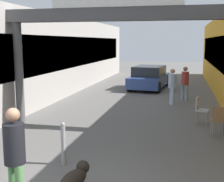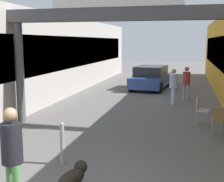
{
  "view_description": "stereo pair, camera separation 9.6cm",
  "coord_description": "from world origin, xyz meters",
  "px_view_note": "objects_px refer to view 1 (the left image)",
  "views": [
    {
      "loc": [
        2.0,
        -3.3,
        2.72
      ],
      "look_at": [
        0.0,
        5.42,
        1.3
      ],
      "focal_mm": 50.0,
      "sensor_mm": 36.0,
      "label": 1
    },
    {
      "loc": [
        2.1,
        -3.28,
        2.72
      ],
      "look_at": [
        0.0,
        5.42,
        1.3
      ],
      "focal_mm": 50.0,
      "sensor_mm": 36.0,
      "label": 2
    }
  ],
  "objects_px": {
    "bollard_post_metal": "(63,143)",
    "cafe_chair_aluminium_farther": "(200,108)",
    "pedestrian_with_dog": "(15,153)",
    "parked_car_blue": "(149,78)",
    "cafe_chair_wood_nearer": "(219,118)",
    "pedestrian_carrying_crate": "(185,81)",
    "pedestrian_elderly_walking": "(172,84)",
    "dog_on_leash": "(75,178)"
  },
  "relations": [
    {
      "from": "pedestrian_with_dog",
      "to": "cafe_chair_wood_nearer",
      "type": "distance_m",
      "value": 6.12
    },
    {
      "from": "pedestrian_with_dog",
      "to": "cafe_chair_aluminium_farther",
      "type": "bearing_deg",
      "value": 63.25
    },
    {
      "from": "parked_car_blue",
      "to": "cafe_chair_wood_nearer",
      "type": "bearing_deg",
      "value": -71.63
    },
    {
      "from": "dog_on_leash",
      "to": "bollard_post_metal",
      "type": "relative_size",
      "value": 0.87
    },
    {
      "from": "dog_on_leash",
      "to": "parked_car_blue",
      "type": "height_order",
      "value": "parked_car_blue"
    },
    {
      "from": "pedestrian_with_dog",
      "to": "parked_car_blue",
      "type": "xyz_separation_m",
      "value": [
        0.66,
        13.8,
        -0.33
      ]
    },
    {
      "from": "cafe_chair_aluminium_farther",
      "to": "bollard_post_metal",
      "type": "bearing_deg",
      "value": -125.77
    },
    {
      "from": "pedestrian_carrying_crate",
      "to": "parked_car_blue",
      "type": "xyz_separation_m",
      "value": [
        -2.0,
        3.31,
        -0.25
      ]
    },
    {
      "from": "pedestrian_carrying_crate",
      "to": "bollard_post_metal",
      "type": "relative_size",
      "value": 1.62
    },
    {
      "from": "dog_on_leash",
      "to": "cafe_chair_wood_nearer",
      "type": "relative_size",
      "value": 0.95
    },
    {
      "from": "pedestrian_elderly_walking",
      "to": "pedestrian_carrying_crate",
      "type": "bearing_deg",
      "value": 64.98
    },
    {
      "from": "pedestrian_with_dog",
      "to": "pedestrian_elderly_walking",
      "type": "bearing_deg",
      "value": 77.16
    },
    {
      "from": "bollard_post_metal",
      "to": "cafe_chair_wood_nearer",
      "type": "bearing_deg",
      "value": 39.71
    },
    {
      "from": "cafe_chair_wood_nearer",
      "to": "pedestrian_carrying_crate",
      "type": "bearing_deg",
      "value": 99.67
    },
    {
      "from": "dog_on_leash",
      "to": "bollard_post_metal",
      "type": "height_order",
      "value": "bollard_post_metal"
    },
    {
      "from": "cafe_chair_wood_nearer",
      "to": "parked_car_blue",
      "type": "relative_size",
      "value": 0.21
    },
    {
      "from": "pedestrian_carrying_crate",
      "to": "cafe_chair_wood_nearer",
      "type": "height_order",
      "value": "pedestrian_carrying_crate"
    },
    {
      "from": "cafe_chair_wood_nearer",
      "to": "parked_car_blue",
      "type": "height_order",
      "value": "parked_car_blue"
    },
    {
      "from": "cafe_chair_wood_nearer",
      "to": "pedestrian_elderly_walking",
      "type": "bearing_deg",
      "value": 108.62
    },
    {
      "from": "pedestrian_with_dog",
      "to": "cafe_chair_wood_nearer",
      "type": "bearing_deg",
      "value": 53.63
    },
    {
      "from": "pedestrian_with_dog",
      "to": "pedestrian_carrying_crate",
      "type": "relative_size",
      "value": 1.08
    },
    {
      "from": "pedestrian_with_dog",
      "to": "pedestrian_elderly_walking",
      "type": "distance_m",
      "value": 9.57
    },
    {
      "from": "pedestrian_with_dog",
      "to": "cafe_chair_aluminium_farther",
      "type": "distance_m",
      "value": 7.04
    },
    {
      "from": "dog_on_leash",
      "to": "parked_car_blue",
      "type": "relative_size",
      "value": 0.2
    },
    {
      "from": "bollard_post_metal",
      "to": "cafe_chair_aluminium_farther",
      "type": "relative_size",
      "value": 1.1
    },
    {
      "from": "pedestrian_with_dog",
      "to": "parked_car_blue",
      "type": "bearing_deg",
      "value": 87.24
    },
    {
      "from": "pedestrian_carrying_crate",
      "to": "cafe_chair_wood_nearer",
      "type": "xyz_separation_m",
      "value": [
        0.95,
        -5.58,
        -0.35
      ]
    },
    {
      "from": "cafe_chair_aluminium_farther",
      "to": "pedestrian_carrying_crate",
      "type": "bearing_deg",
      "value": 96.73
    },
    {
      "from": "pedestrian_carrying_crate",
      "to": "dog_on_leash",
      "type": "height_order",
      "value": "pedestrian_carrying_crate"
    },
    {
      "from": "pedestrian_carrying_crate",
      "to": "cafe_chair_aluminium_farther",
      "type": "bearing_deg",
      "value": -83.27
    },
    {
      "from": "pedestrian_with_dog",
      "to": "bollard_post_metal",
      "type": "xyz_separation_m",
      "value": [
        0.04,
        1.94,
        -0.48
      ]
    },
    {
      "from": "cafe_chair_aluminium_farther",
      "to": "pedestrian_with_dog",
      "type": "bearing_deg",
      "value": -116.75
    },
    {
      "from": "cafe_chair_aluminium_farther",
      "to": "pedestrian_elderly_walking",
      "type": "bearing_deg",
      "value": 108.72
    },
    {
      "from": "bollard_post_metal",
      "to": "parked_car_blue",
      "type": "bearing_deg",
      "value": 86.98
    },
    {
      "from": "pedestrian_with_dog",
      "to": "bollard_post_metal",
      "type": "relative_size",
      "value": 1.74
    },
    {
      "from": "cafe_chair_wood_nearer",
      "to": "parked_car_blue",
      "type": "distance_m",
      "value": 9.37
    },
    {
      "from": "bollard_post_metal",
      "to": "parked_car_blue",
      "type": "relative_size",
      "value": 0.23
    },
    {
      "from": "dog_on_leash",
      "to": "parked_car_blue",
      "type": "distance_m",
      "value": 13.24
    },
    {
      "from": "dog_on_leash",
      "to": "pedestrian_elderly_walking",
      "type": "bearing_deg",
      "value": 81.44
    },
    {
      "from": "cafe_chair_wood_nearer",
      "to": "cafe_chair_aluminium_farther",
      "type": "distance_m",
      "value": 1.44
    },
    {
      "from": "pedestrian_carrying_crate",
      "to": "cafe_chair_wood_nearer",
      "type": "distance_m",
      "value": 5.67
    },
    {
      "from": "bollard_post_metal",
      "to": "cafe_chair_aluminium_farther",
      "type": "bearing_deg",
      "value": 54.23
    }
  ]
}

